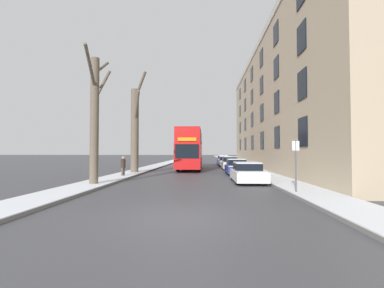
{
  "coord_description": "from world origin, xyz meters",
  "views": [
    {
      "loc": [
        0.87,
        -7.75,
        1.98
      ],
      "look_at": [
        -0.38,
        15.91,
        2.72
      ],
      "focal_mm": 24.0,
      "sensor_mm": 36.0,
      "label": 1
    }
  ],
  "objects_px": {
    "parked_car_0": "(247,173)",
    "parked_car_3": "(226,162)",
    "bare_tree_left_0": "(95,112)",
    "parked_car_1": "(236,167)",
    "bare_tree_left_1": "(135,128)",
    "parked_car_2": "(230,163)",
    "oncoming_van": "(190,156)",
    "double_decker_bus": "(190,148)",
    "parked_car_4": "(223,160)",
    "street_sign_post": "(296,164)",
    "pedestrian_left_sidewalk": "(123,166)"
  },
  "relations": [
    {
      "from": "parked_car_0",
      "to": "parked_car_1",
      "type": "relative_size",
      "value": 1.03
    },
    {
      "from": "bare_tree_left_1",
      "to": "parked_car_2",
      "type": "xyz_separation_m",
      "value": [
        9.16,
        6.34,
        -3.49
      ]
    },
    {
      "from": "parked_car_4",
      "to": "parked_car_3",
      "type": "bearing_deg",
      "value": -90.0
    },
    {
      "from": "bare_tree_left_0",
      "to": "double_decker_bus",
      "type": "height_order",
      "value": "bare_tree_left_0"
    },
    {
      "from": "parked_car_1",
      "to": "bare_tree_left_1",
      "type": "bearing_deg",
      "value": -178.92
    },
    {
      "from": "parked_car_3",
      "to": "oncoming_van",
      "type": "relative_size",
      "value": 0.82
    },
    {
      "from": "bare_tree_left_1",
      "to": "parked_car_3",
      "type": "distance_m",
      "value": 15.76
    },
    {
      "from": "double_decker_bus",
      "to": "parked_car_1",
      "type": "relative_size",
      "value": 2.53
    },
    {
      "from": "double_decker_bus",
      "to": "oncoming_van",
      "type": "distance_m",
      "value": 19.51
    },
    {
      "from": "bare_tree_left_1",
      "to": "parked_car_4",
      "type": "relative_size",
      "value": 2.0
    },
    {
      "from": "parked_car_3",
      "to": "parked_car_2",
      "type": "bearing_deg",
      "value": -90.0
    },
    {
      "from": "double_decker_bus",
      "to": "street_sign_post",
      "type": "height_order",
      "value": "double_decker_bus"
    },
    {
      "from": "bare_tree_left_1",
      "to": "parked_car_3",
      "type": "relative_size",
      "value": 2.12
    },
    {
      "from": "parked_car_0",
      "to": "oncoming_van",
      "type": "xyz_separation_m",
      "value": [
        -5.6,
        31.37,
        0.59
      ]
    },
    {
      "from": "bare_tree_left_0",
      "to": "parked_car_0",
      "type": "distance_m",
      "value": 10.21
    },
    {
      "from": "parked_car_2",
      "to": "oncoming_van",
      "type": "xyz_separation_m",
      "value": [
        -5.6,
        19.03,
        0.52
      ]
    },
    {
      "from": "double_decker_bus",
      "to": "street_sign_post",
      "type": "relative_size",
      "value": 4.19
    },
    {
      "from": "parked_car_0",
      "to": "parked_car_3",
      "type": "xyz_separation_m",
      "value": [
        0.0,
        18.34,
        0.04
      ]
    },
    {
      "from": "parked_car_4",
      "to": "bare_tree_left_0",
      "type": "bearing_deg",
      "value": -109.49
    },
    {
      "from": "bare_tree_left_0",
      "to": "parked_car_1",
      "type": "relative_size",
      "value": 1.99
    },
    {
      "from": "bare_tree_left_0",
      "to": "parked_car_4",
      "type": "distance_m",
      "value": 27.89
    },
    {
      "from": "parked_car_0",
      "to": "oncoming_van",
      "type": "height_order",
      "value": "oncoming_van"
    },
    {
      "from": "bare_tree_left_0",
      "to": "double_decker_bus",
      "type": "bearing_deg",
      "value": 71.51
    },
    {
      "from": "parked_car_1",
      "to": "parked_car_2",
      "type": "distance_m",
      "value": 6.17
    },
    {
      "from": "parked_car_0",
      "to": "parked_car_1",
      "type": "height_order",
      "value": "parked_car_1"
    },
    {
      "from": "parked_car_1",
      "to": "parked_car_2",
      "type": "bearing_deg",
      "value": 90.0
    },
    {
      "from": "parked_car_2",
      "to": "pedestrian_left_sidewalk",
      "type": "height_order",
      "value": "pedestrian_left_sidewalk"
    },
    {
      "from": "street_sign_post",
      "to": "double_decker_bus",
      "type": "bearing_deg",
      "value": 109.08
    },
    {
      "from": "street_sign_post",
      "to": "parked_car_4",
      "type": "bearing_deg",
      "value": 92.79
    },
    {
      "from": "double_decker_bus",
      "to": "bare_tree_left_1",
      "type": "bearing_deg",
      "value": -128.41
    },
    {
      "from": "parked_car_3",
      "to": "pedestrian_left_sidewalk",
      "type": "relative_size",
      "value": 2.62
    },
    {
      "from": "parked_car_2",
      "to": "oncoming_van",
      "type": "bearing_deg",
      "value": 106.4
    },
    {
      "from": "bare_tree_left_1",
      "to": "parked_car_0",
      "type": "relative_size",
      "value": 2.12
    },
    {
      "from": "pedestrian_left_sidewalk",
      "to": "oncoming_van",
      "type": "bearing_deg",
      "value": 16.52
    },
    {
      "from": "parked_car_2",
      "to": "parked_car_4",
      "type": "relative_size",
      "value": 0.96
    },
    {
      "from": "bare_tree_left_1",
      "to": "parked_car_4",
      "type": "xyz_separation_m",
      "value": [
        9.16,
        17.73,
        -3.48
      ]
    },
    {
      "from": "bare_tree_left_0",
      "to": "parked_car_0",
      "type": "height_order",
      "value": "bare_tree_left_0"
    },
    {
      "from": "parked_car_0",
      "to": "parked_car_1",
      "type": "distance_m",
      "value": 6.17
    },
    {
      "from": "double_decker_bus",
      "to": "parked_car_2",
      "type": "height_order",
      "value": "double_decker_bus"
    },
    {
      "from": "parked_car_2",
      "to": "pedestrian_left_sidewalk",
      "type": "xyz_separation_m",
      "value": [
        -9.14,
        -9.69,
        0.22
      ]
    },
    {
      "from": "bare_tree_left_1",
      "to": "parked_car_4",
      "type": "distance_m",
      "value": 20.25
    },
    {
      "from": "pedestrian_left_sidewalk",
      "to": "street_sign_post",
      "type": "relative_size",
      "value": 0.65
    },
    {
      "from": "bare_tree_left_0",
      "to": "parked_car_3",
      "type": "relative_size",
      "value": 1.93
    },
    {
      "from": "parked_car_4",
      "to": "pedestrian_left_sidewalk",
      "type": "bearing_deg",
      "value": -113.43
    },
    {
      "from": "parked_car_3",
      "to": "oncoming_van",
      "type": "distance_m",
      "value": 14.2
    },
    {
      "from": "parked_car_0",
      "to": "street_sign_post",
      "type": "distance_m",
      "value": 5.23
    },
    {
      "from": "bare_tree_left_0",
      "to": "bare_tree_left_1",
      "type": "bearing_deg",
      "value": 89.52
    },
    {
      "from": "parked_car_4",
      "to": "oncoming_van",
      "type": "xyz_separation_m",
      "value": [
        -5.6,
        7.65,
        0.52
      ]
    },
    {
      "from": "double_decker_bus",
      "to": "parked_car_0",
      "type": "relative_size",
      "value": 2.46
    },
    {
      "from": "bare_tree_left_0",
      "to": "parked_car_0",
      "type": "xyz_separation_m",
      "value": [
        9.23,
        2.34,
        -3.69
      ]
    }
  ]
}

